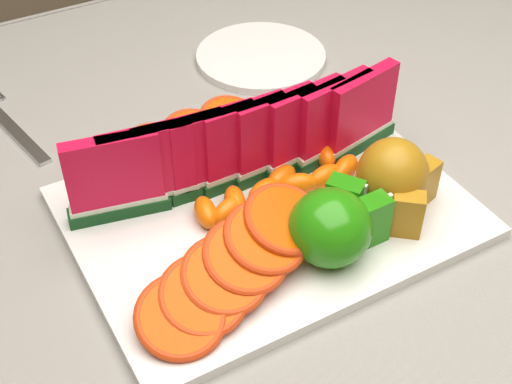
# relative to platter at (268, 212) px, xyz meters

# --- Properties ---
(table) EXTENTS (1.40, 0.90, 0.75)m
(table) POSITION_rel_platter_xyz_m (-0.02, 0.05, -0.11)
(table) COLOR #4D351A
(table) RESTS_ON ground
(tablecloth) EXTENTS (1.53, 1.03, 0.20)m
(tablecloth) POSITION_rel_platter_xyz_m (-0.02, 0.05, -0.05)
(tablecloth) COLOR slate
(tablecloth) RESTS_ON table
(platter) EXTENTS (0.40, 0.30, 0.01)m
(platter) POSITION_rel_platter_xyz_m (0.00, 0.00, 0.00)
(platter) COLOR silver
(platter) RESTS_ON tablecloth
(apple_cluster) EXTENTS (0.12, 0.11, 0.07)m
(apple_cluster) POSITION_rel_platter_xyz_m (0.03, -0.08, 0.04)
(apple_cluster) COLOR #248C13
(apple_cluster) RESTS_ON platter
(pear_cluster) EXTENTS (0.10, 0.11, 0.08)m
(pear_cluster) POSITION_rel_platter_xyz_m (0.11, -0.06, 0.04)
(pear_cluster) COLOR #A36509
(pear_cluster) RESTS_ON platter
(side_plate) EXTENTS (0.19, 0.19, 0.01)m
(side_plate) POSITION_rel_platter_xyz_m (0.15, 0.28, -0.00)
(side_plate) COLOR silver
(side_plate) RESTS_ON tablecloth
(fork) EXTENTS (0.05, 0.19, 0.00)m
(fork) POSITION_rel_platter_xyz_m (-0.19, 0.29, -0.00)
(fork) COLOR silver
(fork) RESTS_ON tablecloth
(watermelon_row) EXTENTS (0.39, 0.07, 0.10)m
(watermelon_row) POSITION_rel_platter_xyz_m (0.00, 0.05, 0.05)
(watermelon_row) COLOR #0B3507
(watermelon_row) RESTS_ON platter
(orange_fan_front) EXTENTS (0.23, 0.14, 0.06)m
(orange_fan_front) POSITION_rel_platter_xyz_m (-0.08, -0.08, 0.03)
(orange_fan_front) COLOR orange
(orange_fan_front) RESTS_ON platter
(orange_fan_back) EXTENTS (0.23, 0.09, 0.04)m
(orange_fan_back) POSITION_rel_platter_xyz_m (-0.05, 0.13, 0.02)
(orange_fan_back) COLOR orange
(orange_fan_back) RESTS_ON platter
(tangerine_segments) EXTENTS (0.23, 0.08, 0.03)m
(tangerine_segments) POSITION_rel_platter_xyz_m (0.03, 0.01, 0.02)
(tangerine_segments) COLOR orange
(tangerine_segments) RESTS_ON platter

